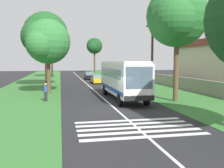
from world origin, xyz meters
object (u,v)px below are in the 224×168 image
(trailing_car_1, at_px, (89,76))
(roadside_tree_right_0, at_px, (175,18))
(coach_bus, at_px, (122,77))
(roadside_tree_left_1, at_px, (47,43))
(pedestrian, at_px, (46,92))
(roadside_tree_left_2, at_px, (44,36))
(roadside_tree_right_2, at_px, (94,46))
(roadside_building, at_px, (219,64))
(roadside_tree_left_0, at_px, (51,43))
(trailing_car_0, at_px, (97,79))
(utility_pole, at_px, (152,57))

(trailing_car_1, xyz_separation_m, roadside_tree_right_0, (-30.12, -4.54, 6.96))
(coach_bus, distance_m, roadside_tree_right_0, 7.39)
(roadside_tree_right_0, bearing_deg, roadside_tree_left_1, 55.18)
(trailing_car_1, height_order, pedestrian, pedestrian)
(coach_bus, height_order, trailing_car_1, coach_bus)
(coach_bus, bearing_deg, pedestrian, 92.06)
(coach_bus, xyz_separation_m, roadside_tree_left_2, (15.03, 8.29, 5.33))
(roadside_tree_right_2, bearing_deg, roadside_building, -167.94)
(coach_bus, height_order, roadside_tree_left_0, roadside_tree_left_0)
(trailing_car_0, relative_size, roadside_building, 0.33)
(trailing_car_1, xyz_separation_m, roadside_tree_left_0, (8.52, 7.75, 7.06))
(roadside_tree_left_0, distance_m, roadside_building, 37.75)
(trailing_car_0, bearing_deg, roadside_building, -128.36)
(roadside_tree_right_0, distance_m, roadside_building, 14.57)
(roadside_tree_left_2, height_order, roadside_tree_right_2, roadside_tree_left_2)
(roadside_tree_left_0, height_order, utility_pole, roadside_tree_left_0)
(trailing_car_1, relative_size, roadside_building, 0.33)
(roadside_building, relative_size, pedestrian, 7.69)
(pedestrian, bearing_deg, roadside_tree_left_1, 0.97)
(trailing_car_1, bearing_deg, pedestrian, 165.65)
(trailing_car_1, height_order, roadside_building, roadside_building)
(roadside_tree_left_2, height_order, roadside_building, roadside_tree_left_2)
(trailing_car_1, height_order, roadside_tree_left_0, roadside_tree_left_0)
(roadside_tree_left_2, height_order, pedestrian, roadside_tree_left_2)
(coach_bus, bearing_deg, roadside_tree_left_2, 28.87)
(trailing_car_1, relative_size, pedestrian, 2.54)
(roadside_tree_right_2, bearing_deg, utility_pole, 179.07)
(roadside_building, bearing_deg, roadside_tree_right_2, 12.06)
(trailing_car_0, xyz_separation_m, roadside_tree_left_2, (-3.31, 8.37, 6.81))
(roadside_tree_left_1, xyz_separation_m, roadside_tree_right_0, (-8.20, -11.79, 1.80))
(roadside_tree_left_0, xyz_separation_m, roadside_building, (-29.67, -22.93, -4.39))
(roadside_tree_right_2, bearing_deg, roadside_tree_left_1, 166.64)
(roadside_building, bearing_deg, roadside_tree_left_2, 69.99)
(coach_bus, xyz_separation_m, utility_pole, (1.34, -3.55, 1.99))
(trailing_car_0, distance_m, roadside_tree_right_2, 38.52)
(trailing_car_0, relative_size, roadside_tree_left_1, 0.51)
(roadside_tree_right_2, relative_size, utility_pole, 1.37)
(roadside_tree_left_1, distance_m, roadside_tree_right_0, 14.48)
(utility_pole, xyz_separation_m, pedestrian, (-1.61, 10.91, -3.23))
(roadside_tree_left_2, bearing_deg, trailing_car_0, -68.40)
(roadside_tree_right_2, distance_m, pedestrian, 57.82)
(trailing_car_1, distance_m, roadside_tree_left_1, 23.66)
(roadside_tree_right_0, relative_size, roadside_building, 0.81)
(trailing_car_0, distance_m, roadside_tree_left_2, 11.29)
(roadside_tree_left_0, height_order, roadside_tree_right_2, roadside_tree_right_2)
(trailing_car_0, relative_size, pedestrian, 2.54)
(trailing_car_0, xyz_separation_m, roadside_tree_right_2, (37.52, -4.35, 7.53))
(trailing_car_0, relative_size, trailing_car_1, 1.00)
(roadside_tree_right_2, relative_size, pedestrian, 6.39)
(coach_bus, xyz_separation_m, roadside_tree_right_2, (55.87, -4.43, 6.05))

